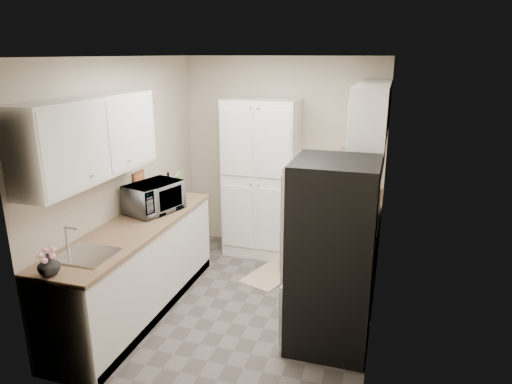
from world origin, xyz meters
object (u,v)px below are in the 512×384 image
at_px(electric_range, 344,258).
at_px(refrigerator, 332,256).
at_px(microwave, 154,197).
at_px(wine_bottle, 169,187).
at_px(pantry_cabinet, 261,179).
at_px(toaster_oven, 356,187).

distance_m(electric_range, refrigerator, 0.88).
distance_m(microwave, wine_bottle, 0.41).
height_order(pantry_cabinet, wine_bottle, pantry_cabinet).
distance_m(electric_range, microwave, 2.09).
relative_size(pantry_cabinet, microwave, 3.53).
relative_size(pantry_cabinet, electric_range, 1.77).
xyz_separation_m(electric_range, wine_bottle, (-2.01, 0.03, 0.59)).
bearing_deg(electric_range, pantry_cabinet, 141.78).
xyz_separation_m(refrigerator, wine_bottle, (-1.98, 0.83, 0.22)).
relative_size(electric_range, toaster_oven, 2.81).
xyz_separation_m(microwave, toaster_oven, (1.99, 1.17, -0.04)).
distance_m(refrigerator, toaster_oven, 1.60).
height_order(refrigerator, microwave, refrigerator).
bearing_deg(toaster_oven, electric_range, -85.67).
relative_size(electric_range, refrigerator, 0.66).
height_order(electric_range, microwave, microwave).
relative_size(refrigerator, microwave, 3.00).
bearing_deg(toaster_oven, refrigerator, -86.11).
xyz_separation_m(pantry_cabinet, refrigerator, (1.14, -1.73, -0.15)).
bearing_deg(refrigerator, wine_bottle, 157.30).
height_order(refrigerator, wine_bottle, refrigerator).
height_order(pantry_cabinet, refrigerator, pantry_cabinet).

